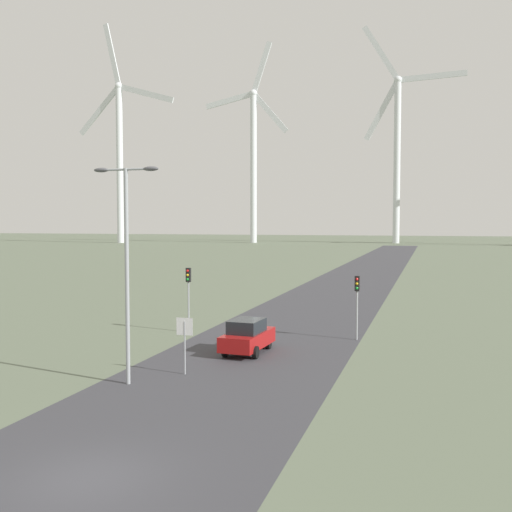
{
  "coord_description": "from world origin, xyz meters",
  "views": [
    {
      "loc": [
        8.99,
        -14.11,
        7.05
      ],
      "look_at": [
        0.0,
        16.36,
        5.24
      ],
      "focal_mm": 42.0,
      "sensor_mm": 36.0,
      "label": 1
    }
  ],
  "objects_px": {
    "traffic_light_post_near_right": "(357,293)",
    "car_approaching": "(247,336)",
    "traffic_light_post_near_left": "(188,285)",
    "wind_turbine_center": "(397,144)",
    "wind_turbine_far_left": "(120,147)",
    "wind_turbine_left": "(253,153)",
    "streetlamp": "(127,248)",
    "stop_sign_near": "(185,335)"
  },
  "relations": [
    {
      "from": "wind_turbine_left",
      "to": "traffic_light_post_near_left",
      "type": "bearing_deg",
      "value": -74.77
    },
    {
      "from": "traffic_light_post_near_right",
      "to": "wind_turbine_center",
      "type": "xyz_separation_m",
      "value": [
        -7.3,
        167.7,
        29.8
      ]
    },
    {
      "from": "stop_sign_near",
      "to": "wind_turbine_far_left",
      "type": "distance_m",
      "value": 181.81
    },
    {
      "from": "traffic_light_post_near_right",
      "to": "wind_turbine_far_left",
      "type": "bearing_deg",
      "value": 123.71
    },
    {
      "from": "traffic_light_post_near_right",
      "to": "wind_turbine_left",
      "type": "relative_size",
      "value": 0.06
    },
    {
      "from": "wind_turbine_left",
      "to": "wind_turbine_center",
      "type": "distance_m",
      "value": 47.56
    },
    {
      "from": "streetlamp",
      "to": "traffic_light_post_near_left",
      "type": "height_order",
      "value": "streetlamp"
    },
    {
      "from": "traffic_light_post_near_left",
      "to": "wind_turbine_left",
      "type": "height_order",
      "value": "wind_turbine_left"
    },
    {
      "from": "stop_sign_near",
      "to": "wind_turbine_left",
      "type": "height_order",
      "value": "wind_turbine_left"
    },
    {
      "from": "traffic_light_post_near_right",
      "to": "wind_turbine_center",
      "type": "relative_size",
      "value": 0.05
    },
    {
      "from": "wind_turbine_left",
      "to": "wind_turbine_center",
      "type": "height_order",
      "value": "wind_turbine_center"
    },
    {
      "from": "wind_turbine_left",
      "to": "stop_sign_near",
      "type": "bearing_deg",
      "value": -74.37
    },
    {
      "from": "streetlamp",
      "to": "traffic_light_post_near_right",
      "type": "xyz_separation_m",
      "value": [
        8.36,
        12.65,
        -3.11
      ]
    },
    {
      "from": "stop_sign_near",
      "to": "traffic_light_post_near_left",
      "type": "bearing_deg",
      "value": 111.93
    },
    {
      "from": "stop_sign_near",
      "to": "streetlamp",
      "type": "bearing_deg",
      "value": -127.55
    },
    {
      "from": "wind_turbine_center",
      "to": "traffic_light_post_near_right",
      "type": "bearing_deg",
      "value": -87.51
    },
    {
      "from": "stop_sign_near",
      "to": "traffic_light_post_near_right",
      "type": "height_order",
      "value": "traffic_light_post_near_right"
    },
    {
      "from": "streetlamp",
      "to": "stop_sign_near",
      "type": "relative_size",
      "value": 3.56
    },
    {
      "from": "wind_turbine_far_left",
      "to": "wind_turbine_left",
      "type": "bearing_deg",
      "value": 17.59
    },
    {
      "from": "car_approaching",
      "to": "traffic_light_post_near_right",
      "type": "bearing_deg",
      "value": 45.23
    },
    {
      "from": "traffic_light_post_near_left",
      "to": "car_approaching",
      "type": "bearing_deg",
      "value": -41.17
    },
    {
      "from": "traffic_light_post_near_left",
      "to": "traffic_light_post_near_right",
      "type": "height_order",
      "value": "traffic_light_post_near_left"
    },
    {
      "from": "traffic_light_post_near_left",
      "to": "wind_turbine_far_left",
      "type": "bearing_deg",
      "value": 120.61
    },
    {
      "from": "car_approaching",
      "to": "wind_turbine_left",
      "type": "distance_m",
      "value": 173.07
    },
    {
      "from": "traffic_light_post_near_left",
      "to": "traffic_light_post_near_right",
      "type": "relative_size",
      "value": 1.08
    },
    {
      "from": "car_approaching",
      "to": "wind_turbine_left",
      "type": "height_order",
      "value": "wind_turbine_left"
    },
    {
      "from": "streetlamp",
      "to": "traffic_light_post_near_right",
      "type": "relative_size",
      "value": 2.45
    },
    {
      "from": "traffic_light_post_near_left",
      "to": "traffic_light_post_near_right",
      "type": "bearing_deg",
      "value": 2.89
    },
    {
      "from": "traffic_light_post_near_left",
      "to": "traffic_light_post_near_right",
      "type": "xyz_separation_m",
      "value": [
        10.62,
        0.54,
        -0.21
      ]
    },
    {
      "from": "stop_sign_near",
      "to": "traffic_light_post_near_left",
      "type": "height_order",
      "value": "traffic_light_post_near_left"
    },
    {
      "from": "car_approaching",
      "to": "wind_turbine_left",
      "type": "bearing_deg",
      "value": 106.56
    },
    {
      "from": "wind_turbine_far_left",
      "to": "stop_sign_near",
      "type": "bearing_deg",
      "value": -59.91
    },
    {
      "from": "traffic_light_post_near_left",
      "to": "wind_turbine_center",
      "type": "relative_size",
      "value": 0.06
    },
    {
      "from": "streetlamp",
      "to": "traffic_light_post_near_left",
      "type": "bearing_deg",
      "value": 100.6
    },
    {
      "from": "stop_sign_near",
      "to": "car_approaching",
      "type": "relative_size",
      "value": 0.63
    },
    {
      "from": "traffic_light_post_near_right",
      "to": "car_approaching",
      "type": "distance_m",
      "value": 7.65
    },
    {
      "from": "traffic_light_post_near_right",
      "to": "wind_turbine_far_left",
      "type": "distance_m",
      "value": 176.38
    },
    {
      "from": "traffic_light_post_near_left",
      "to": "wind_turbine_center",
      "type": "height_order",
      "value": "wind_turbine_center"
    },
    {
      "from": "car_approaching",
      "to": "traffic_light_post_near_left",
      "type": "bearing_deg",
      "value": 138.83
    },
    {
      "from": "traffic_light_post_near_right",
      "to": "streetlamp",
      "type": "bearing_deg",
      "value": -123.46
    },
    {
      "from": "streetlamp",
      "to": "traffic_light_post_near_left",
      "type": "distance_m",
      "value": 12.66
    },
    {
      "from": "wind_turbine_far_left",
      "to": "traffic_light_post_near_right",
      "type": "bearing_deg",
      "value": -56.29
    }
  ]
}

